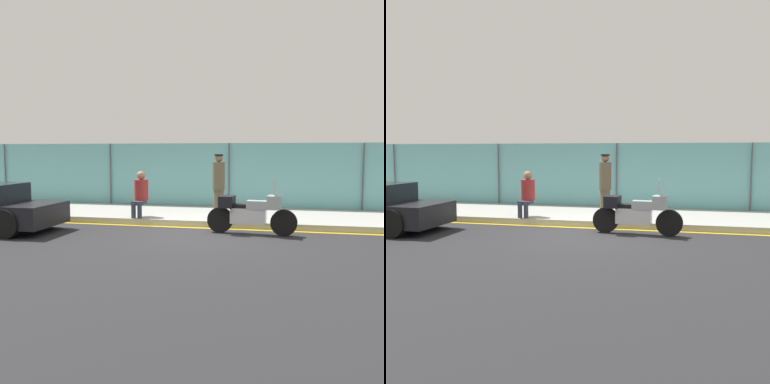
% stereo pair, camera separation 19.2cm
% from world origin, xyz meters
% --- Properties ---
extents(ground_plane, '(120.00, 120.00, 0.00)m').
position_xyz_m(ground_plane, '(0.00, 0.00, 0.00)').
color(ground_plane, '#262628').
extents(sidewalk, '(32.88, 3.43, 0.18)m').
position_xyz_m(sidewalk, '(0.00, 2.93, 0.09)').
color(sidewalk, '#9E9E99').
rests_on(sidewalk, ground_plane).
extents(curb_paint_stripe, '(32.88, 0.18, 0.01)m').
position_xyz_m(curb_paint_stripe, '(0.00, 1.12, 0.00)').
color(curb_paint_stripe, gold).
rests_on(curb_paint_stripe, ground_plane).
extents(storefront_fence, '(31.23, 0.17, 2.40)m').
position_xyz_m(storefront_fence, '(-0.00, 4.73, 1.20)').
color(storefront_fence, '#6BB2B7').
rests_on(storefront_fence, ground_plane).
extents(motorcycle, '(2.31, 0.61, 1.43)m').
position_xyz_m(motorcycle, '(1.15, 0.49, 0.57)').
color(motorcycle, black).
rests_on(motorcycle, ground_plane).
extents(officer_standing, '(0.36, 0.36, 1.86)m').
position_xyz_m(officer_standing, '(0.07, 2.02, 1.13)').
color(officer_standing, brown).
rests_on(officer_standing, sidewalk).
extents(person_seated_on_curb, '(0.42, 0.71, 1.35)m').
position_xyz_m(person_seated_on_curb, '(-2.22, 1.69, 0.92)').
color(person_seated_on_curb, '#2D3342').
rests_on(person_seated_on_curb, sidewalk).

